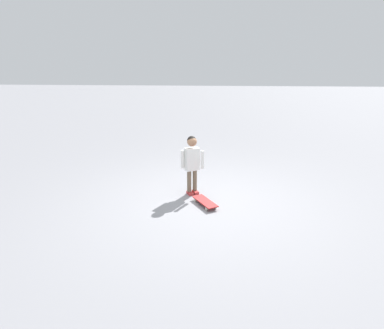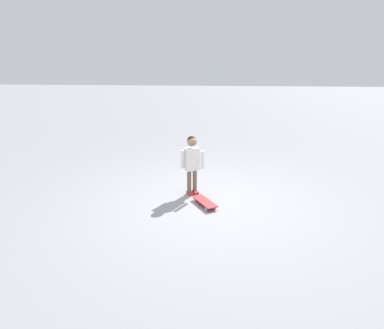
# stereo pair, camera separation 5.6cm
# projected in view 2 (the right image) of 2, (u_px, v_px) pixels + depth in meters

# --- Properties ---
(ground_plane) EXTENTS (50.00, 50.00, 0.00)m
(ground_plane) POSITION_uv_depth(u_px,v_px,m) (207.00, 204.00, 5.45)
(ground_plane) COLOR gray
(child_person) EXTENTS (0.41, 0.25, 1.06)m
(child_person) POSITION_uv_depth(u_px,v_px,m) (192.00, 159.00, 5.69)
(child_person) COLOR brown
(child_person) RESTS_ON ground
(skateboard) EXTENTS (0.45, 0.57, 0.07)m
(skateboard) POSITION_uv_depth(u_px,v_px,m) (205.00, 202.00, 5.41)
(skateboard) COLOR #B22D2D
(skateboard) RESTS_ON ground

